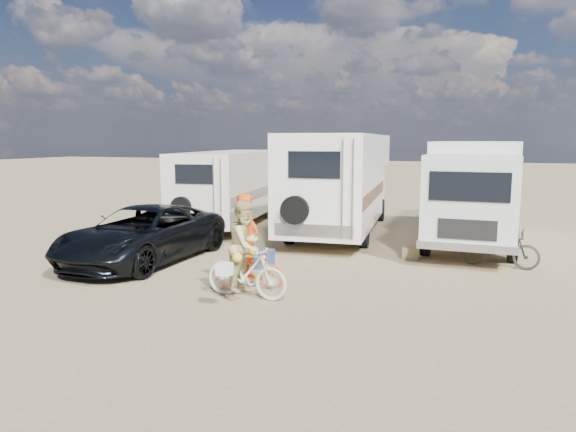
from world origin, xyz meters
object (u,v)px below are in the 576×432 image
(bike_woman, at_px, (246,272))
(bike_parked, at_px, (500,248))
(rider_man, at_px, (248,245))
(bike_man, at_px, (248,268))
(rider_woman, at_px, (246,254))
(rv_left, at_px, (232,188))
(crate, at_px, (410,253))
(box_truck, at_px, (473,193))
(rv_main, at_px, (341,183))
(dark_suv, at_px, (143,234))
(cooler, at_px, (262,259))

(bike_woman, height_order, bike_parked, bike_woman)
(bike_woman, bearing_deg, rider_man, 25.40)
(bike_man, distance_m, rider_woman, 0.92)
(rv_left, relative_size, rider_woman, 4.01)
(rider_man, distance_m, crate, 5.10)
(box_truck, distance_m, bike_woman, 8.72)
(bike_woman, height_order, crate, bike_woman)
(box_truck, height_order, bike_man, box_truck)
(rv_main, height_order, dark_suv, rv_main)
(rv_main, relative_size, crate, 21.83)
(bike_parked, bearing_deg, bike_woman, 141.13)
(bike_parked, bearing_deg, rider_man, 134.72)
(bike_parked, distance_m, crate, 2.27)
(rv_main, bearing_deg, cooler, -99.83)
(rv_left, distance_m, dark_suv, 6.55)
(dark_suv, distance_m, bike_woman, 4.43)
(crate, bearing_deg, bike_parked, -4.38)
(rv_left, distance_m, cooler, 7.28)
(box_truck, height_order, rider_woman, box_truck)
(rv_left, distance_m, crate, 8.21)
(dark_suv, height_order, bike_man, dark_suv)
(rider_man, bearing_deg, rv_left, 22.11)
(bike_man, bearing_deg, dark_suv, 64.07)
(rider_woman, bearing_deg, cooler, 19.65)
(rider_man, xyz_separation_m, cooler, (-0.40, 1.70, -0.71))
(bike_parked, xyz_separation_m, crate, (-2.24, 0.17, -0.34))
(bike_man, xyz_separation_m, cooler, (-0.40, 1.70, -0.19))
(bike_parked, distance_m, cooler, 6.04)
(bike_man, bearing_deg, rv_left, 22.11)
(rv_main, height_order, rv_left, rv_main)
(rider_man, bearing_deg, box_truck, -39.48)
(bike_man, bearing_deg, bike_parked, -59.72)
(rv_left, relative_size, bike_man, 4.54)
(rider_man, bearing_deg, rider_woman, -164.75)
(box_truck, bearing_deg, rider_woman, -118.36)
(box_truck, distance_m, crate, 3.47)
(box_truck, relative_size, dark_suv, 1.41)
(rider_man, height_order, rider_woman, rider_man)
(rv_main, relative_size, cooler, 15.38)
(bike_man, height_order, rider_woman, rider_woman)
(rider_woman, distance_m, crate, 5.55)
(rider_woman, bearing_deg, rv_left, 31.71)
(rv_left, relative_size, bike_parked, 3.87)
(rider_man, xyz_separation_m, bike_parked, (5.22, 3.89, -0.45))
(rv_main, bearing_deg, dark_suv, -125.40)
(bike_man, xyz_separation_m, rider_man, (0.00, 0.00, 0.52))
(rv_main, bearing_deg, rider_man, -95.82)
(rv_main, xyz_separation_m, bike_parked, (5.14, -3.81, -1.19))
(bike_woman, bearing_deg, cooler, 19.65)
(rv_main, bearing_deg, rv_left, 173.70)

